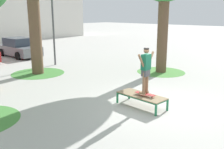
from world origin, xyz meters
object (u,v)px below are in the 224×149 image
object	(u,v)px
skate_box	(142,96)
light_post	(52,7)
skateboard	(145,94)
car_grey	(19,48)
skater	(146,68)

from	to	relation	value
skate_box	light_post	world-z (taller)	light_post
skateboard	car_grey	xyz separation A→B (m)	(2.57, 14.12, 0.15)
skate_box	skater	world-z (taller)	skater
skater	car_grey	xyz separation A→B (m)	(2.57, 14.12, -0.84)
skater	light_post	bearing A→B (deg)	74.69
skater	car_grey	world-z (taller)	skater
skateboard	skater	distance (m)	0.99
skateboard	light_post	xyz separation A→B (m)	(2.51, 9.17, 3.29)
car_grey	light_post	distance (m)	5.87
skater	light_post	xyz separation A→B (m)	(2.51, 9.16, 2.29)
skateboard	car_grey	size ratio (longest dim) A/B	0.19
car_grey	light_post	xyz separation A→B (m)	(-0.06, -4.96, 3.13)
skate_box	skater	distance (m)	1.13
skate_box	skateboard	bearing A→B (deg)	-92.96
skate_box	skateboard	xyz separation A→B (m)	(-0.01, -0.16, 0.12)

